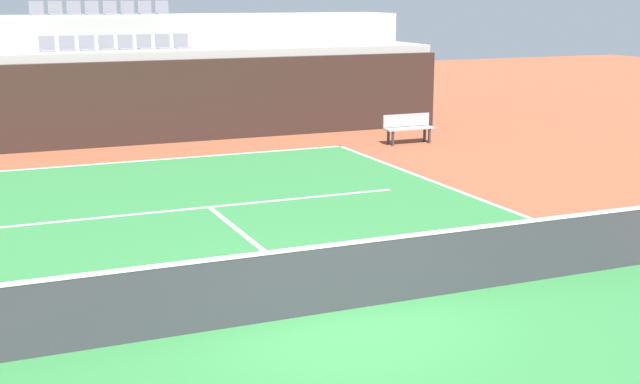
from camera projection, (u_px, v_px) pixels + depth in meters
The scene contains 12 objects.
ground_plane at pixel (339, 311), 11.72m from camera, with size 80.00×80.00×0.00m, color brown.
court_surface at pixel (339, 311), 11.72m from camera, with size 11.00×24.00×0.01m, color #2D7238.
baseline_far at pixel (150, 160), 22.43m from camera, with size 11.00×0.10×0.00m, color white.
service_line_far at pixel (209, 207), 17.46m from camera, with size 8.26×0.10×0.00m, color white.
centre_service_line at pixel (261, 249), 14.59m from camera, with size 0.10×6.40×0.00m, color white.
back_wall at pixel (129, 104), 24.54m from camera, with size 19.88×0.30×2.39m, color black.
stands_tier_lower at pixel (120, 94), 25.73m from camera, with size 19.88×2.40×2.63m, color #9E9E99.
stands_tier_upper at pixel (105, 72), 27.77m from camera, with size 19.88×2.40×3.60m, color #9E9E99.
seating_row_lower at pixel (117, 46), 25.49m from camera, with size 4.38×0.44×0.44m.
seating_row_upper at pixel (101, 11), 27.43m from camera, with size 4.38×0.44×0.44m.
tennis_net at pixel (339, 276), 11.61m from camera, with size 11.08×0.08×1.07m.
player_bench at pixel (408, 126), 24.94m from camera, with size 1.50×0.40×0.85m.
Camera 1 is at (-4.58, -10.08, 4.20)m, focal length 48.32 mm.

